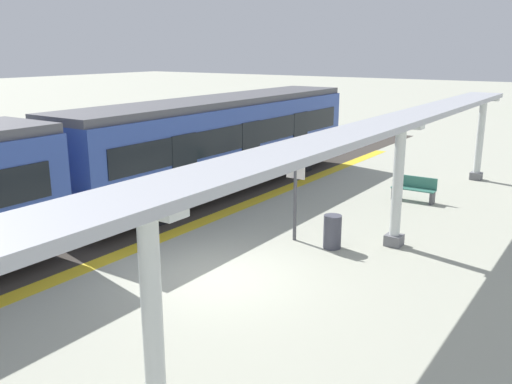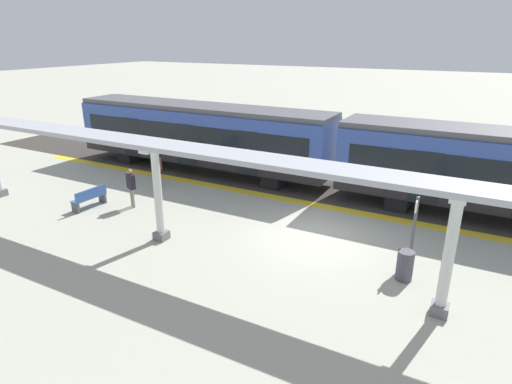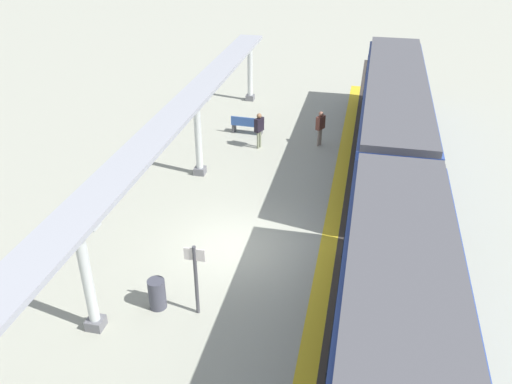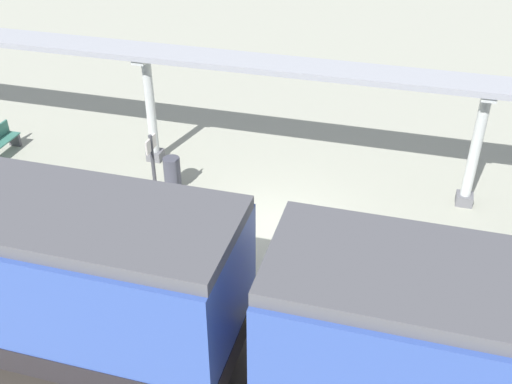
% 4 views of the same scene
% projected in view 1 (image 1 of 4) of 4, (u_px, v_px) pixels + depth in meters
% --- Properties ---
extents(ground_plane, '(176.00, 176.00, 0.00)m').
position_uv_depth(ground_plane, '(215.00, 276.00, 12.88)').
color(ground_plane, '#A9AB98').
extents(tactile_edge_strip, '(0.55, 35.49, 0.01)m').
position_uv_depth(tactile_edge_strip, '(128.00, 251.00, 14.46)').
color(tactile_edge_strip, gold).
rests_on(tactile_edge_strip, ground).
extents(trackbed, '(3.20, 47.49, 0.01)m').
position_uv_depth(trackbed, '(82.00, 238.00, 15.48)').
color(trackbed, '#38332D').
rests_on(trackbed, ground).
extents(train_far_carriage, '(2.65, 14.27, 3.48)m').
position_uv_depth(train_far_carriage, '(222.00, 142.00, 20.25)').
color(train_far_carriage, '#314D9F').
rests_on(train_far_carriage, ground).
extents(canopy_pillar_second, '(1.10, 0.44, 3.34)m').
position_uv_depth(canopy_pillar_second, '(153.00, 323.00, 7.17)').
color(canopy_pillar_second, slate).
rests_on(canopy_pillar_second, ground).
extents(canopy_pillar_third, '(1.10, 0.44, 3.34)m').
position_uv_depth(canopy_pillar_third, '(398.00, 185.00, 14.46)').
color(canopy_pillar_third, slate).
rests_on(canopy_pillar_third, ground).
extents(canopy_pillar_fourth, '(1.10, 0.44, 3.34)m').
position_uv_depth(canopy_pillar_fourth, '(480.00, 139.00, 21.96)').
color(canopy_pillar_fourth, slate).
rests_on(canopy_pillar_fourth, ground).
extents(canopy_beam, '(1.20, 28.51, 0.16)m').
position_uv_depth(canopy_beam, '(321.00, 144.00, 10.44)').
color(canopy_beam, '#A8AAB2').
rests_on(canopy_beam, canopy_pillar_nearest).
extents(bench_mid_platform, '(1.51, 0.47, 0.86)m').
position_uv_depth(bench_mid_platform, '(414.00, 188.00, 19.16)').
color(bench_mid_platform, '#397767').
rests_on(bench_mid_platform, ground).
extents(trash_bin, '(0.48, 0.48, 0.91)m').
position_uv_depth(trash_bin, '(332.00, 232.00, 14.59)').
color(trash_bin, '#444551').
rests_on(trash_bin, ground).
extents(platform_info_sign, '(0.56, 0.10, 2.20)m').
position_uv_depth(platform_info_sign, '(295.00, 194.00, 14.98)').
color(platform_info_sign, '#4C4C51').
rests_on(platform_info_sign, ground).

